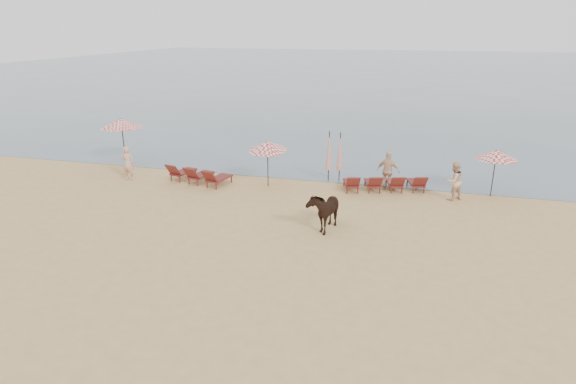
% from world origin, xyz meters
% --- Properties ---
extents(ground, '(120.00, 120.00, 0.00)m').
position_xyz_m(ground, '(0.00, 0.00, 0.00)').
color(ground, tan).
rests_on(ground, ground).
extents(sea, '(160.00, 140.00, 0.06)m').
position_xyz_m(sea, '(0.00, 80.00, 0.00)').
color(sea, '#51606B').
rests_on(sea, ground).
extents(lounger_cluster_left, '(3.24, 2.36, 0.64)m').
position_xyz_m(lounger_cluster_left, '(-5.51, 8.25, 0.45)').
color(lounger_cluster_left, maroon).
rests_on(lounger_cluster_left, ground).
extents(lounger_cluster_right, '(4.01, 2.53, 0.59)m').
position_xyz_m(lounger_cluster_right, '(3.55, 9.41, 0.41)').
color(lounger_cluster_right, maroon).
rests_on(lounger_cluster_right, ground).
extents(umbrella_open_left_a, '(2.29, 2.29, 2.60)m').
position_xyz_m(umbrella_open_left_a, '(-11.02, 10.42, 2.34)').
color(umbrella_open_left_a, black).
rests_on(umbrella_open_left_a, ground).
extents(umbrella_open_left_b, '(1.84, 1.88, 2.35)m').
position_xyz_m(umbrella_open_left_b, '(-1.99, 8.65, 2.03)').
color(umbrella_open_left_b, black).
rests_on(umbrella_open_left_b, ground).
extents(umbrella_open_right, '(1.81, 1.81, 2.21)m').
position_xyz_m(umbrella_open_right, '(8.36, 9.91, 1.99)').
color(umbrella_open_right, black).
rests_on(umbrella_open_right, ground).
extents(umbrella_closed_left, '(0.31, 0.31, 2.51)m').
position_xyz_m(umbrella_closed_left, '(1.24, 10.37, 1.54)').
color(umbrella_closed_left, black).
rests_on(umbrella_closed_left, ground).
extents(umbrella_closed_right, '(0.31, 0.31, 2.56)m').
position_xyz_m(umbrella_closed_right, '(0.71, 10.22, 1.58)').
color(umbrella_closed_right, black).
rests_on(umbrella_closed_right, ground).
extents(cow, '(1.14, 1.99, 1.59)m').
position_xyz_m(cow, '(1.64, 4.27, 0.79)').
color(cow, black).
rests_on(cow, ground).
extents(beachgoer_left, '(0.68, 0.48, 1.77)m').
position_xyz_m(beachgoer_left, '(-9.10, 7.78, 0.88)').
color(beachgoer_left, tan).
rests_on(beachgoer_left, ground).
extents(beachgoer_right_a, '(1.09, 1.07, 1.77)m').
position_xyz_m(beachgoer_right_a, '(6.61, 8.97, 0.89)').
color(beachgoer_right_a, '#DEAE8B').
rests_on(beachgoer_right_a, ground).
extents(beachgoer_right_b, '(1.15, 0.63, 1.86)m').
position_xyz_m(beachgoer_right_b, '(3.67, 9.64, 0.93)').
color(beachgoer_right_b, '#DDAE8A').
rests_on(beachgoer_right_b, ground).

